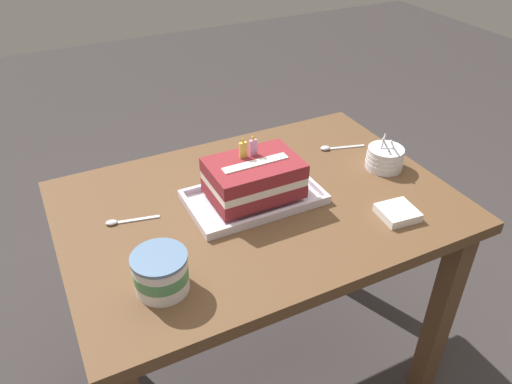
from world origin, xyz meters
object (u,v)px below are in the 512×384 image
Objects in this scene: birthday_cake at (254,178)px; ice_cream_tub at (161,272)px; bowl_stack at (385,158)px; serving_spoon_by_bowls at (331,148)px; napkin_pile at (398,213)px; serving_spoon_near_tray at (120,221)px; foil_tray at (254,198)px.

birthday_cake reaches higher than ice_cream_tub.
birthday_cake is 0.44m from bowl_stack.
serving_spoon_by_bowls is (0.69, 0.36, -0.04)m from ice_cream_tub.
napkin_pile reaches higher than serving_spoon_by_bowls.
birthday_cake is 0.37m from serving_spoon_near_tray.
birthday_cake is at bearing -10.30° from serving_spoon_near_tray.
serving_spoon_near_tray is 0.72m from serving_spoon_by_bowls.
napkin_pile is (0.67, -0.30, 0.01)m from serving_spoon_near_tray.
napkin_pile is (0.64, -0.02, -0.04)m from ice_cream_tub.
birthday_cake is 2.15× the size of bowl_stack.
serving_spoon_by_bowls is 0.39m from napkin_pile.
serving_spoon_by_bowls is (0.35, 0.15, -0.00)m from foil_tray.
napkin_pile is (0.31, -0.24, 0.00)m from foil_tray.
ice_cream_tub is (-0.33, -0.21, 0.04)m from foil_tray.
bowl_stack is 0.80m from serving_spoon_near_tray.
birthday_cake is 0.39m from serving_spoon_by_bowls.
birthday_cake is 0.39m from ice_cream_tub.
foil_tray is 2.63× the size of serving_spoon_near_tray.
bowl_stack is (0.44, -0.02, -0.04)m from birthday_cake.
foil_tray reaches higher than serving_spoon_near_tray.
ice_cream_tub is at bearing -84.31° from serving_spoon_near_tray.
birthday_cake reaches higher than serving_spoon_near_tray.
foil_tray is at bearing 177.26° from bowl_stack.
foil_tray is at bearing 32.62° from ice_cream_tub.
birthday_cake is at bearing 90.00° from foil_tray.
serving_spoon_near_tray is 1.36× the size of napkin_pile.
napkin_pile is (-0.04, -0.38, 0.01)m from serving_spoon_by_bowls.
ice_cream_tub is 0.28m from serving_spoon_near_tray.
bowl_stack is at bearing -2.76° from birthday_cake.
napkin_pile is at bearing -24.33° from serving_spoon_near_tray.
foil_tray and napkin_pile have the same top height.
bowl_stack is at bearing -6.19° from serving_spoon_near_tray.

